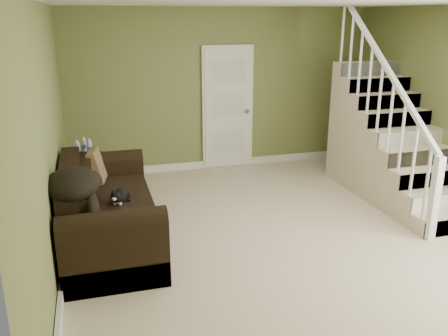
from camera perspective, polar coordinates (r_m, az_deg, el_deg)
floor at (r=5.72m, az=7.10°, el=-7.75°), size 5.00×5.50×0.01m
ceiling at (r=5.17m, az=8.25°, el=19.25°), size 5.00×5.50×0.01m
wall_back at (r=7.85m, az=-0.34°, el=9.35°), size 5.00×0.04×2.60m
wall_left at (r=4.90m, az=-20.42°, el=3.04°), size 0.04×5.50×2.60m
baseboard_back at (r=8.10m, az=-0.27°, el=0.61°), size 5.00×0.04×0.12m
baseboard_left at (r=5.32m, az=-18.65°, el=-9.94°), size 0.04×5.50×0.12m
door at (r=7.89m, az=0.46°, el=7.22°), size 0.86×0.12×2.02m
staircase at (r=7.23m, az=19.04°, el=2.29°), size 1.00×2.51×2.82m
sofa at (r=5.50m, az=-14.13°, el=-5.29°), size 0.99×2.30×0.91m
side_table at (r=6.89m, az=-16.18°, el=-0.96°), size 0.66×0.66×0.86m
cat at (r=5.33m, az=-12.43°, el=-3.31°), size 0.25×0.43×0.20m
banana at (r=5.03m, az=-12.16°, el=-5.29°), size 0.15×0.16×0.05m
throw_pillow at (r=6.07m, az=-15.05°, el=0.28°), size 0.26×0.43×0.42m
throw_blanket at (r=4.71m, az=-17.85°, el=-1.84°), size 0.70×0.79×0.28m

